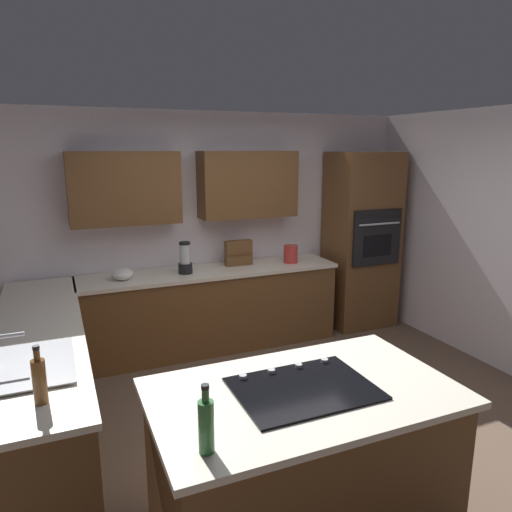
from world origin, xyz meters
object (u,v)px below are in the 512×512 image
(mixing_bowl, at_px, (122,274))
(cooktop, at_px, (303,388))
(wall_oven, at_px, (361,240))
(blender, at_px, (185,260))
(spice_rack, at_px, (238,253))
(sink_unit, at_px, (32,364))
(dish_soap_bottle, at_px, (39,380))
(oil_bottle, at_px, (206,425))
(kettle, at_px, (291,254))

(mixing_bowl, bearing_deg, cooktop, 102.77)
(wall_oven, distance_m, blender, 2.25)
(spice_rack, bearing_deg, blender, 10.61)
(blender, xyz_separation_m, spice_rack, (-0.65, -0.12, -0.00))
(cooktop, bearing_deg, sink_unit, -32.61)
(cooktop, bearing_deg, dish_soap_bottle, -17.04)
(mixing_bowl, xyz_separation_m, dish_soap_bottle, (0.72, 2.28, 0.07))
(mixing_bowl, bearing_deg, sink_unit, 66.56)
(oil_bottle, bearing_deg, sink_unit, -58.89)
(dish_soap_bottle, bearing_deg, wall_oven, -147.41)
(sink_unit, distance_m, blender, 2.30)
(wall_oven, relative_size, oil_bottle, 6.71)
(mixing_bowl, xyz_separation_m, kettle, (-1.90, 0.00, 0.04))
(cooktop, distance_m, kettle, 2.98)
(wall_oven, distance_m, sink_unit, 4.11)
(dish_soap_bottle, bearing_deg, spice_rack, -130.11)
(cooktop, distance_m, dish_soap_bottle, 1.39)
(mixing_bowl, distance_m, spice_rack, 1.31)
(dish_soap_bottle, bearing_deg, blender, -121.04)
(mixing_bowl, bearing_deg, oil_bottle, 89.09)
(spice_rack, bearing_deg, oil_bottle, 66.69)
(wall_oven, height_order, sink_unit, wall_oven)
(dish_soap_bottle, bearing_deg, cooktop, 162.96)
(blender, distance_m, oil_bottle, 3.09)
(wall_oven, height_order, dish_soap_bottle, wall_oven)
(blender, height_order, dish_soap_bottle, blender)
(mixing_bowl, relative_size, spice_rack, 0.70)
(wall_oven, xyz_separation_m, cooktop, (2.29, 2.72, -0.17))
(blender, distance_m, spice_rack, 0.66)
(sink_unit, bearing_deg, spice_rack, -137.30)
(mixing_bowl, bearing_deg, wall_oven, -179.25)
(spice_rack, relative_size, kettle, 1.50)
(cooktop, bearing_deg, wall_oven, -130.11)
(spice_rack, bearing_deg, cooktop, 76.14)
(kettle, height_order, dish_soap_bottle, dish_soap_bottle)
(kettle, bearing_deg, oil_bottle, 57.06)
(wall_oven, relative_size, mixing_bowl, 10.11)
(sink_unit, height_order, dish_soap_bottle, dish_soap_bottle)
(sink_unit, bearing_deg, mixing_bowl, -113.44)
(spice_rack, height_order, kettle, spice_rack)
(cooktop, relative_size, blender, 2.24)
(wall_oven, xyz_separation_m, mixing_bowl, (2.90, 0.04, -0.12))
(kettle, bearing_deg, dish_soap_bottle, 40.98)
(dish_soap_bottle, bearing_deg, mixing_bowl, -107.55)
(kettle, distance_m, oil_bottle, 3.58)
(wall_oven, relative_size, blender, 6.34)
(dish_soap_bottle, bearing_deg, oil_bottle, 132.61)
(sink_unit, height_order, spice_rack, spice_rack)
(sink_unit, distance_m, dish_soap_bottle, 0.50)
(sink_unit, height_order, cooktop, sink_unit)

